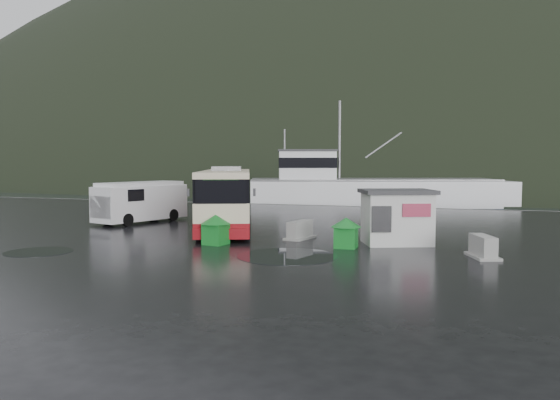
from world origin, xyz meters
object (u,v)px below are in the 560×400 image
(coach_bus, at_px, (227,228))
(fishing_trawler, at_px, (372,200))
(waste_bin_right, at_px, (346,248))
(ticket_kiosk, at_px, (396,244))
(dome_tent, at_px, (222,238))
(white_van, at_px, (141,223))
(waste_bin_left, at_px, (216,244))
(jersey_barrier_a, at_px, (300,239))
(jersey_barrier_b, at_px, (483,258))

(coach_bus, relative_size, fishing_trawler, 0.44)
(waste_bin_right, xyz_separation_m, ticket_kiosk, (1.95, 1.82, 0.00))
(coach_bus, relative_size, dome_tent, 4.04)
(white_van, xyz_separation_m, fishing_trawler, (10.36, 24.37, 0.00))
(waste_bin_left, distance_m, jersey_barrier_a, 4.23)
(white_van, distance_m, dome_tent, 8.93)
(ticket_kiosk, relative_size, fishing_trawler, 0.11)
(waste_bin_right, height_order, dome_tent, waste_bin_right)
(white_van, relative_size, fishing_trawler, 0.22)
(jersey_barrier_a, bearing_deg, ticket_kiosk, -2.01)
(white_van, relative_size, ticket_kiosk, 1.91)
(waste_bin_left, relative_size, jersey_barrier_b, 0.78)
(ticket_kiosk, distance_m, jersey_barrier_a, 4.59)
(waste_bin_right, relative_size, jersey_barrier_b, 0.76)
(jersey_barrier_b, bearing_deg, jersey_barrier_a, 161.51)
(coach_bus, xyz_separation_m, dome_tent, (1.54, -3.98, 0.00))
(waste_bin_right, bearing_deg, waste_bin_left, -171.15)
(dome_tent, height_order, jersey_barrier_a, dome_tent)
(dome_tent, height_order, ticket_kiosk, ticket_kiosk)
(waste_bin_right, bearing_deg, jersey_barrier_b, -7.67)
(waste_bin_left, distance_m, fishing_trawler, 31.12)
(waste_bin_left, distance_m, waste_bin_right, 5.81)
(coach_bus, xyz_separation_m, ticket_kiosk, (9.77, -3.19, 0.00))
(jersey_barrier_a, relative_size, fishing_trawler, 0.06)
(fishing_trawler, bearing_deg, jersey_barrier_b, -92.65)
(white_van, xyz_separation_m, waste_bin_right, (13.85, -5.78, 0.00))
(fishing_trawler, bearing_deg, coach_bus, -118.67)
(waste_bin_left, bearing_deg, ticket_kiosk, 19.47)
(jersey_barrier_b, bearing_deg, white_van, 161.39)
(waste_bin_left, relative_size, dome_tent, 0.44)
(waste_bin_right, bearing_deg, fishing_trawler, 96.61)
(white_van, relative_size, jersey_barrier_a, 3.45)
(coach_bus, bearing_deg, dome_tent, -90.46)
(jersey_barrier_b, distance_m, fishing_trawler, 32.18)
(dome_tent, height_order, jersey_barrier_b, dome_tent)
(dome_tent, xyz_separation_m, fishing_trawler, (2.79, 29.11, 0.00))
(dome_tent, bearing_deg, white_van, 147.91)
(jersey_barrier_b, height_order, fishing_trawler, fishing_trawler)
(white_van, height_order, jersey_barrier_a, white_van)
(waste_bin_right, distance_m, jersey_barrier_b, 5.56)
(ticket_kiosk, relative_size, jersey_barrier_b, 1.82)
(waste_bin_left, height_order, dome_tent, waste_bin_left)
(dome_tent, relative_size, ticket_kiosk, 0.97)
(jersey_barrier_a, distance_m, jersey_barrier_b, 8.60)
(waste_bin_left, bearing_deg, jersey_barrier_b, 0.77)
(white_van, bearing_deg, waste_bin_right, -5.38)
(waste_bin_left, relative_size, fishing_trawler, 0.05)
(white_van, xyz_separation_m, jersey_barrier_a, (11.21, -3.79, 0.00))
(coach_bus, relative_size, jersey_barrier_b, 7.09)
(jersey_barrier_a, xyz_separation_m, fishing_trawler, (-0.85, 28.16, 0.00))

